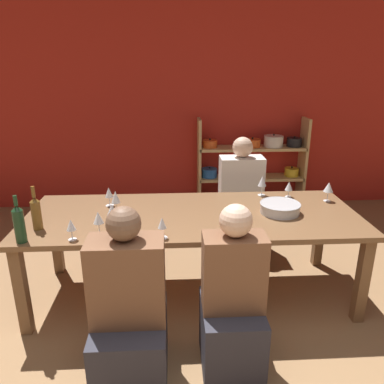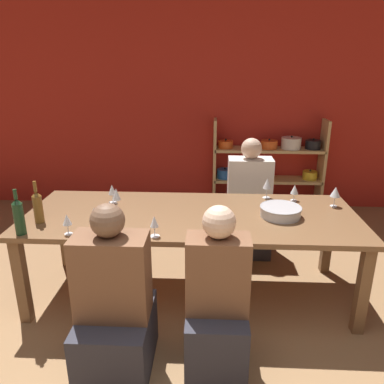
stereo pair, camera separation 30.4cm
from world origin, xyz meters
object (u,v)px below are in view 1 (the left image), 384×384
at_px(wine_glass_red_a, 98,218).
at_px(wine_glass_empty_e, 112,210).
at_px(shelf_unit, 251,172).
at_px(wine_glass_red_b, 71,226).
at_px(person_far_a, 240,209).
at_px(wine_bottle_dark, 36,212).
at_px(wine_glass_white_a, 262,182).
at_px(wine_glass_empty_c, 109,193).
at_px(wine_glass_empty_a, 289,186).
at_px(wine_glass_empty_b, 116,197).
at_px(wine_glass_white_b, 162,224).
at_px(person_near_b, 232,311).
at_px(person_near_a, 130,318).
at_px(wine_bottle_green, 19,223).
at_px(mixing_bowl, 280,207).
at_px(wine_glass_empty_d, 329,187).
at_px(dining_table, 193,222).

distance_m(wine_glass_red_a, wine_glass_empty_e, 0.17).
distance_m(shelf_unit, wine_glass_red_b, 3.00).
distance_m(wine_glass_red_a, person_far_a, 1.76).
distance_m(wine_bottle_dark, wine_glass_red_b, 0.35).
bearing_deg(wine_glass_empty_e, wine_glass_white_a, 25.00).
bearing_deg(wine_glass_empty_c, wine_glass_empty_a, 4.81).
xyz_separation_m(wine_glass_empty_a, wine_glass_empty_b, (-1.49, -0.31, 0.04)).
xyz_separation_m(wine_glass_red_a, wine_glass_empty_c, (-0.01, 0.56, -0.01)).
height_order(wine_glass_white_b, person_near_b, person_near_b).
distance_m(wine_glass_empty_a, wine_glass_white_b, 1.36).
bearing_deg(wine_glass_empty_b, wine_glass_white_b, -51.01).
distance_m(wine_glass_empty_b, person_near_a, 1.01).
xyz_separation_m(wine_bottle_green, person_near_b, (1.38, -0.39, -0.46)).
relative_size(mixing_bowl, person_far_a, 0.27).
bearing_deg(shelf_unit, wine_glass_white_a, -98.80).
bearing_deg(wine_glass_red_b, mixing_bowl, 14.52).
bearing_deg(wine_glass_empty_e, person_far_a, 41.84).
height_order(wine_glass_red_a, person_near_a, person_near_a).
height_order(wine_glass_empty_a, wine_glass_red_b, wine_glass_red_b).
height_order(wine_glass_white_a, wine_glass_red_b, wine_glass_white_a).
bearing_deg(mixing_bowl, wine_glass_empty_b, 177.50).
distance_m(shelf_unit, person_near_b, 2.91).
bearing_deg(wine_glass_empty_b, wine_bottle_green, -140.32).
xyz_separation_m(wine_glass_red_a, wine_glass_white_a, (1.33, 0.74, 0.01)).
xyz_separation_m(wine_glass_empty_e, wine_glass_white_b, (0.37, -0.24, -0.01)).
relative_size(wine_glass_empty_c, wine_glass_empty_d, 0.95).
bearing_deg(wine_glass_empty_a, wine_glass_red_a, -156.25).
height_order(wine_bottle_green, wine_glass_red_b, wine_bottle_green).
height_order(wine_glass_empty_a, wine_glass_white_a, wine_glass_white_a).
xyz_separation_m(wine_glass_empty_a, person_far_a, (-0.34, 0.50, -0.41)).
xyz_separation_m(dining_table, wine_bottle_green, (-1.18, -0.43, 0.21)).
bearing_deg(wine_glass_empty_d, wine_glass_white_b, -155.48).
distance_m(mixing_bowl, wine_glass_empty_b, 1.32).
xyz_separation_m(wine_glass_empty_c, wine_glass_empty_d, (1.88, 0.01, 0.01)).
height_order(wine_glass_empty_c, person_near_b, person_near_b).
relative_size(wine_bottle_dark, wine_glass_empty_a, 2.26).
bearing_deg(wine_glass_empty_c, person_near_b, -49.40).
xyz_separation_m(wine_glass_empty_e, person_near_b, (0.81, -0.64, -0.44)).
height_order(wine_glass_empty_b, wine_glass_red_b, wine_glass_empty_b).
height_order(shelf_unit, wine_glass_white_b, shelf_unit).
xyz_separation_m(wine_glass_white_b, person_near_b, (0.43, -0.40, -0.43)).
bearing_deg(person_near_b, wine_bottle_dark, 155.98).
bearing_deg(mixing_bowl, person_far_a, 100.23).
bearing_deg(wine_bottle_dark, wine_glass_empty_c, 44.63).
bearing_deg(dining_table, wine_glass_red_b, -153.69).
bearing_deg(wine_glass_empty_b, wine_glass_white_a, 16.13).
height_order(wine_bottle_green, wine_glass_white_b, wine_bottle_green).
relative_size(wine_glass_red_b, wine_glass_white_b, 0.98).
distance_m(shelf_unit, person_far_a, 1.20).
bearing_deg(dining_table, person_near_b, -76.36).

